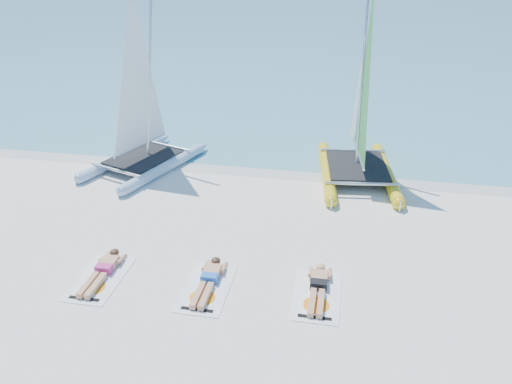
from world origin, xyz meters
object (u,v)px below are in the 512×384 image
(sunbather_a, at_px, (103,270))
(sunbather_c, at_px, (318,286))
(towel_a, at_px, (100,279))
(towel_c, at_px, (317,295))
(towel_b, at_px, (207,288))
(catamaran_yellow, at_px, (360,111))
(catamaran_blue, at_px, (141,115))
(sunbather_b, at_px, (209,279))

(sunbather_a, bearing_deg, sunbather_c, 3.69)
(towel_a, relative_size, towel_c, 1.00)
(sunbather_a, relative_size, towel_b, 0.93)
(sunbather_a, distance_m, towel_c, 4.95)
(sunbather_a, height_order, sunbather_c, same)
(towel_c, bearing_deg, towel_a, -176.31)
(sunbather_c, bearing_deg, towel_c, -90.00)
(towel_c, bearing_deg, towel_b, -175.01)
(towel_c, bearing_deg, sunbather_a, -178.53)
(towel_a, bearing_deg, catamaran_yellow, 51.93)
(catamaran_yellow, xyz_separation_m, sunbather_a, (-5.67, -7.04, -1.96))
(catamaran_yellow, xyz_separation_m, towel_c, (-0.72, -6.92, -2.07))
(catamaran_blue, xyz_separation_m, sunbather_c, (6.36, -5.80, -1.73))
(sunbather_a, xyz_separation_m, towel_c, (4.95, 0.13, -0.11))
(catamaran_yellow, bearing_deg, towel_c, -102.65)
(sunbather_a, distance_m, sunbather_c, 4.96)
(catamaran_yellow, bearing_deg, catamaran_blue, -179.28)
(towel_a, height_order, sunbather_a, sunbather_a)
(catamaran_yellow, distance_m, towel_c, 7.26)
(towel_b, distance_m, sunbather_b, 0.22)
(catamaran_yellow, height_order, sunbather_b, catamaran_yellow)
(sunbather_a, bearing_deg, catamaran_blue, 103.00)
(sunbather_b, relative_size, sunbather_c, 1.00)
(catamaran_blue, bearing_deg, sunbather_c, -23.15)
(catamaran_yellow, bearing_deg, towel_a, -134.77)
(towel_a, xyz_separation_m, towel_b, (2.50, 0.11, 0.00))
(towel_a, height_order, towel_c, same)
(catamaran_blue, relative_size, catamaran_yellow, 0.94)
(towel_a, xyz_separation_m, sunbather_c, (4.95, 0.51, 0.11))
(sunbather_b, bearing_deg, catamaran_blue, 123.06)
(sunbather_a, bearing_deg, catamaran_yellow, 51.18)
(catamaran_yellow, height_order, towel_b, catamaran_yellow)
(catamaran_yellow, height_order, towel_c, catamaran_yellow)
(towel_a, distance_m, sunbather_b, 2.52)
(catamaran_blue, relative_size, towel_c, 3.35)
(sunbather_a, height_order, sunbather_b, same)
(sunbather_b, bearing_deg, towel_a, -173.21)
(catamaran_blue, xyz_separation_m, towel_c, (6.36, -5.99, -1.84))
(towel_c, bearing_deg, catamaran_blue, 136.69)
(towel_c, bearing_deg, sunbather_c, 90.00)
(towel_b, height_order, sunbather_c, sunbather_c)
(sunbather_b, height_order, sunbather_c, same)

